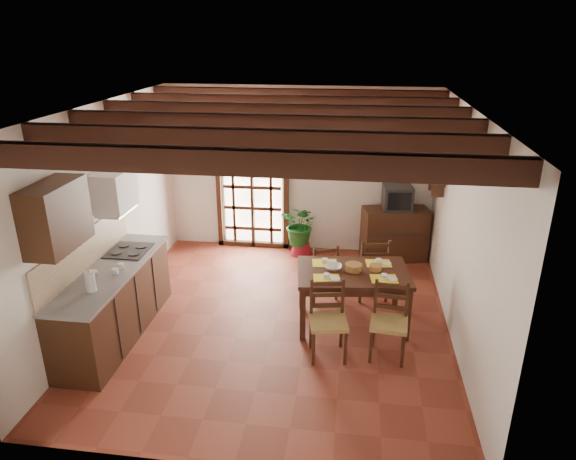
% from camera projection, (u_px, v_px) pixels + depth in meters
% --- Properties ---
extents(ground_plane, '(5.00, 5.00, 0.00)m').
position_uv_depth(ground_plane, '(277.00, 320.00, 6.88)').
color(ground_plane, maroon).
extents(room_shell, '(4.52, 5.02, 2.81)m').
position_uv_depth(room_shell, '(275.00, 191.00, 6.21)').
color(room_shell, silver).
rests_on(room_shell, ground_plane).
extents(ceiling_beams, '(4.50, 4.34, 0.20)m').
position_uv_depth(ceiling_beams, '(275.00, 118.00, 5.89)').
color(ceiling_beams, black).
rests_on(ceiling_beams, room_shell).
extents(french_door, '(1.26, 0.11, 2.32)m').
position_uv_depth(french_door, '(252.00, 183.00, 8.80)').
color(french_door, white).
rests_on(french_door, ground_plane).
extents(kitchen_counter, '(0.64, 2.25, 1.38)m').
position_uv_depth(kitchen_counter, '(114.00, 301.00, 6.39)').
color(kitchen_counter, '#331C10').
rests_on(kitchen_counter, ground_plane).
extents(upper_cabinet, '(0.35, 0.80, 0.70)m').
position_uv_depth(upper_cabinet, '(56.00, 216.00, 5.26)').
color(upper_cabinet, '#331C10').
rests_on(upper_cabinet, room_shell).
extents(range_hood, '(0.38, 0.60, 0.54)m').
position_uv_depth(range_hood, '(114.00, 191.00, 6.45)').
color(range_hood, white).
rests_on(range_hood, room_shell).
extents(counter_items, '(0.50, 1.43, 0.25)m').
position_uv_depth(counter_items, '(113.00, 263.00, 6.30)').
color(counter_items, black).
rests_on(counter_items, kitchen_counter).
extents(dining_table, '(1.51, 1.07, 0.77)m').
position_uv_depth(dining_table, '(353.00, 278.00, 6.57)').
color(dining_table, '#351B11').
rests_on(dining_table, ground_plane).
extents(chair_near_left, '(0.50, 0.48, 0.93)m').
position_uv_depth(chair_near_left, '(328.00, 334.00, 6.04)').
color(chair_near_left, '#9D8043').
rests_on(chair_near_left, ground_plane).
extents(chair_near_right, '(0.46, 0.44, 0.92)m').
position_uv_depth(chair_near_right, '(388.00, 335.00, 6.03)').
color(chair_near_right, '#9D8043').
rests_on(chair_near_right, ground_plane).
extents(chair_far_left, '(0.50, 0.49, 0.84)m').
position_uv_depth(chair_far_left, '(322.00, 280.00, 7.39)').
color(chair_far_left, '#9D8043').
rests_on(chair_far_left, ground_plane).
extents(chair_far_right, '(0.51, 0.50, 0.95)m').
position_uv_depth(chair_far_right, '(371.00, 278.00, 7.37)').
color(chair_far_right, '#9D8043').
rests_on(chair_far_right, ground_plane).
extents(table_setting, '(1.03, 0.69, 0.10)m').
position_uv_depth(table_setting, '(353.00, 268.00, 6.52)').
color(table_setting, yellow).
rests_on(table_setting, dining_table).
extents(table_bowl, '(0.22, 0.22, 0.05)m').
position_uv_depth(table_bowl, '(333.00, 267.00, 6.57)').
color(table_bowl, white).
rests_on(table_bowl, dining_table).
extents(sideboard, '(1.14, 0.71, 0.90)m').
position_uv_depth(sideboard, '(394.00, 234.00, 8.55)').
color(sideboard, '#331C10').
rests_on(sideboard, ground_plane).
extents(crt_tv, '(0.50, 0.47, 0.39)m').
position_uv_depth(crt_tv, '(397.00, 198.00, 8.31)').
color(crt_tv, black).
rests_on(crt_tv, sideboard).
extents(fuse_box, '(0.25, 0.03, 0.32)m').
position_uv_depth(fuse_box, '(391.00, 153.00, 8.33)').
color(fuse_box, white).
rests_on(fuse_box, room_shell).
extents(plant_pot, '(0.37, 0.37, 0.23)m').
position_uv_depth(plant_pot, '(301.00, 248.00, 8.84)').
color(plant_pot, maroon).
rests_on(plant_pot, ground_plane).
extents(potted_plant, '(2.08, 1.94, 1.89)m').
position_uv_depth(potted_plant, '(301.00, 223.00, 8.67)').
color(potted_plant, '#144C19').
rests_on(potted_plant, ground_plane).
extents(wall_shelf, '(0.20, 0.42, 0.20)m').
position_uv_depth(wall_shelf, '(437.00, 184.00, 7.53)').
color(wall_shelf, '#331C10').
rests_on(wall_shelf, room_shell).
extents(shelf_vase, '(0.15, 0.15, 0.15)m').
position_uv_depth(shelf_vase, '(438.00, 175.00, 7.47)').
color(shelf_vase, '#B2BFB2').
rests_on(shelf_vase, wall_shelf).
extents(shelf_flowers, '(0.14, 0.14, 0.36)m').
position_uv_depth(shelf_flowers, '(439.00, 161.00, 7.40)').
color(shelf_flowers, yellow).
rests_on(shelf_flowers, shelf_vase).
extents(framed_picture, '(0.03, 0.32, 0.32)m').
position_uv_depth(framed_picture, '(447.00, 148.00, 7.32)').
color(framed_picture, brown).
rests_on(framed_picture, room_shell).
extents(pendant_lamp, '(0.36, 0.36, 0.84)m').
position_uv_depth(pendant_lamp, '(359.00, 169.00, 6.14)').
color(pendant_lamp, black).
rests_on(pendant_lamp, room_shell).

